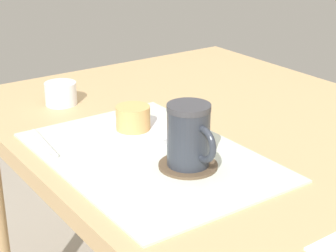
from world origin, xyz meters
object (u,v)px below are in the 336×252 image
Objects in this scene: pastry_plate at (133,132)px; pastry at (133,118)px; dining_table at (252,173)px; sugar_bowl at (61,93)px; coffee_mug at (190,135)px.

pastry is at bearing 0.00° from pastry_plate.
dining_table is 0.26m from pastry.
pastry is 0.93× the size of sugar_bowl.
coffee_mug is at bearing 0.59° from pastry_plate.
dining_table is at bearing 101.11° from coffee_mug.
coffee_mug is at bearing 4.81° from sugar_bowl.
pastry is 0.18m from coffee_mug.
pastry_plate is 0.25m from sugar_bowl.
coffee_mug reaches higher than sugar_bowl.
dining_table is 0.46m from sugar_bowl.
sugar_bowl is (-0.42, -0.04, -0.04)m from coffee_mug.
sugar_bowl is at bearing -172.25° from pastry_plate.
pastry_plate is 0.18m from coffee_mug.
coffee_mug is 1.52× the size of sugar_bowl.
sugar_bowl reaches higher than dining_table.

